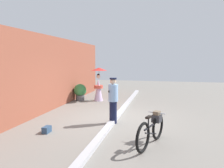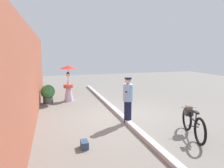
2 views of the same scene
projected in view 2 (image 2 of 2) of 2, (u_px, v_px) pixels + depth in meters
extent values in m
plane|color=gray|center=(121.00, 117.00, 7.51)|extent=(30.00, 30.00, 0.00)
cube|color=brown|center=(26.00, 78.00, 6.29)|extent=(14.00, 0.40, 3.28)
cube|color=#B2B2B7|center=(121.00, 116.00, 7.50)|extent=(14.00, 0.20, 0.12)
torus|color=black|center=(187.00, 119.00, 6.22)|extent=(0.73, 0.31, 0.75)
torus|color=black|center=(200.00, 131.00, 5.22)|extent=(0.73, 0.31, 0.75)
cube|color=black|center=(193.00, 120.00, 5.70)|extent=(0.81, 0.31, 0.04)
cube|color=black|center=(193.00, 126.00, 5.73)|extent=(0.71, 0.27, 0.27)
cylinder|color=black|center=(196.00, 118.00, 5.50)|extent=(0.03, 0.03, 0.31)
cube|color=black|center=(196.00, 112.00, 5.48)|extent=(0.24, 0.16, 0.05)
cylinder|color=silver|center=(189.00, 107.00, 6.06)|extent=(0.19, 0.46, 0.03)
cube|color=#333338|center=(189.00, 112.00, 6.08)|extent=(0.32, 0.29, 0.20)
cube|color=#72604C|center=(189.00, 108.00, 6.06)|extent=(0.24, 0.22, 0.14)
cylinder|color=#141938|center=(128.00, 112.00, 6.88)|extent=(0.26, 0.26, 0.79)
cylinder|color=#8CB2E0|center=(128.00, 93.00, 6.77)|extent=(0.34, 0.34, 0.59)
sphere|color=#D8B293|center=(128.00, 81.00, 6.70)|extent=(0.21, 0.21, 0.21)
cylinder|color=black|center=(128.00, 78.00, 6.69)|extent=(0.25, 0.25, 0.05)
cube|color=black|center=(128.00, 91.00, 6.76)|extent=(0.31, 0.29, 0.06)
cone|color=silver|center=(69.00, 89.00, 9.98)|extent=(0.48, 0.48, 1.25)
cylinder|color=#D14C3D|center=(68.00, 86.00, 9.95)|extent=(0.49, 0.49, 0.16)
sphere|color=beige|center=(68.00, 75.00, 9.86)|extent=(0.20, 0.20, 0.20)
sphere|color=black|center=(68.00, 74.00, 9.85)|extent=(0.15, 0.15, 0.15)
cylinder|color=olive|center=(68.00, 72.00, 9.90)|extent=(0.02, 0.02, 0.55)
cone|color=red|center=(68.00, 67.00, 9.86)|extent=(0.85, 0.85, 0.16)
cylinder|color=#59595B|center=(48.00, 100.00, 9.60)|extent=(0.48, 0.48, 0.30)
sphere|color=#387F42|center=(48.00, 92.00, 9.53)|extent=(0.68, 0.68, 0.68)
sphere|color=#387F42|center=(50.00, 93.00, 9.74)|extent=(0.37, 0.37, 0.37)
cube|color=navy|center=(84.00, 144.00, 5.07)|extent=(0.30, 0.18, 0.19)
cube|color=#243951|center=(87.00, 142.00, 5.08)|extent=(0.25, 0.06, 0.07)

